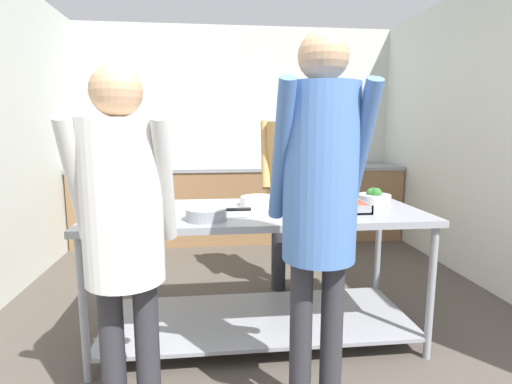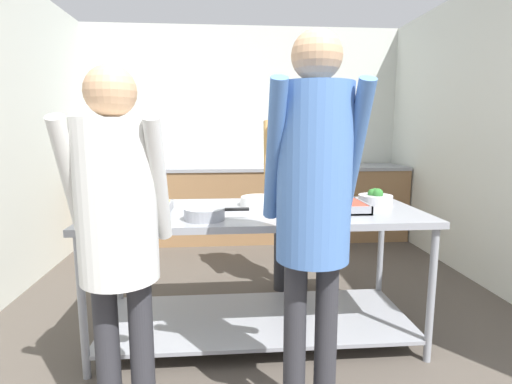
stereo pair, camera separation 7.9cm
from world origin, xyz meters
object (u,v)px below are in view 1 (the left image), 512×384
object	(u,v)px
plate_stack	(260,201)
guest_serving_right	(123,218)
serving_tray_roast	(327,206)
serving_tray_vegetables	(138,209)
cook_behind_counter	(290,174)
sauce_pan	(207,214)
water_bottle	(297,155)
broccoli_bowl	(374,197)
guest_serving_left	(320,191)

from	to	relation	value
plate_stack	guest_serving_right	size ratio (longest dim) A/B	0.16
guest_serving_right	plate_stack	bearing A→B (deg)	54.22
plate_stack	serving_tray_roast	world-z (taller)	plate_stack
serving_tray_vegetables	cook_behind_counter	distance (m)	1.35
serving_tray_roast	guest_serving_right	size ratio (longest dim) A/B	0.29
sauce_pan	water_bottle	distance (m)	2.93
serving_tray_roast	water_bottle	size ratio (longest dim) A/B	1.63
serving_tray_roast	broccoli_bowl	world-z (taller)	broccoli_bowl
serving_tray_roast	guest_serving_left	world-z (taller)	guest_serving_left
sauce_pan	serving_tray_roast	size ratio (longest dim) A/B	0.78
plate_stack	guest_serving_right	world-z (taller)	guest_serving_right
serving_tray_roast	water_bottle	distance (m)	2.54
guest_serving_right	cook_behind_counter	size ratio (longest dim) A/B	0.99
cook_behind_counter	serving_tray_roast	bearing A→B (deg)	-84.15
serving_tray_vegetables	water_bottle	world-z (taller)	water_bottle
cook_behind_counter	water_bottle	xyz separation A→B (m)	(0.43, 1.70, 0.05)
guest_serving_right	serving_tray_vegetables	bearing A→B (deg)	95.88
guest_serving_right	cook_behind_counter	world-z (taller)	cook_behind_counter
serving_tray_vegetables	cook_behind_counter	world-z (taller)	cook_behind_counter
guest_serving_left	sauce_pan	bearing A→B (deg)	129.61
guest_serving_left	serving_tray_vegetables	bearing A→B (deg)	137.58
plate_stack	broccoli_bowl	size ratio (longest dim) A/B	1.16
guest_serving_left	water_bottle	bearing A→B (deg)	79.35
plate_stack	guest_serving_left	size ratio (longest dim) A/B	0.15
sauce_pan	serving_tray_roast	bearing A→B (deg)	14.10
serving_tray_vegetables	broccoli_bowl	distance (m)	1.58
sauce_pan	cook_behind_counter	xyz separation A→B (m)	(0.68, 1.01, 0.11)
serving_tray_roast	guest_serving_left	size ratio (longest dim) A/B	0.27
broccoli_bowl	guest_serving_right	xyz separation A→B (m)	(-1.49, -0.94, 0.11)
sauce_pan	broccoli_bowl	distance (m)	1.21
serving_tray_roast	cook_behind_counter	bearing A→B (deg)	95.85
guest_serving_right	serving_tray_roast	bearing A→B (deg)	34.39
serving_tray_vegetables	guest_serving_left	world-z (taller)	guest_serving_left
cook_behind_counter	water_bottle	distance (m)	1.75
broccoli_bowl	guest_serving_right	bearing A→B (deg)	-147.67
serving_tray_vegetables	guest_serving_right	xyz separation A→B (m)	(0.08, -0.80, 0.12)
plate_stack	guest_serving_left	world-z (taller)	guest_serving_left
serving_tray_vegetables	sauce_pan	distance (m)	0.49
sauce_pan	guest_serving_right	xyz separation A→B (m)	(-0.34, -0.56, 0.11)
serving_tray_roast	cook_behind_counter	size ratio (longest dim) A/B	0.29
plate_stack	water_bottle	size ratio (longest dim) A/B	0.91
broccoli_bowl	guest_serving_left	size ratio (longest dim) A/B	0.13
serving_tray_vegetables	guest_serving_right	size ratio (longest dim) A/B	0.24
serving_tray_vegetables	broccoli_bowl	size ratio (longest dim) A/B	1.73
plate_stack	guest_serving_left	xyz separation A→B (m)	(0.14, -0.99, 0.22)
broccoli_bowl	water_bottle	size ratio (longest dim) A/B	0.78
guest_serving_left	water_bottle	size ratio (longest dim) A/B	6.05
plate_stack	cook_behind_counter	world-z (taller)	cook_behind_counter
sauce_pan	guest_serving_right	size ratio (longest dim) A/B	0.23
guest_serving_right	guest_serving_left	bearing A→B (deg)	-2.11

